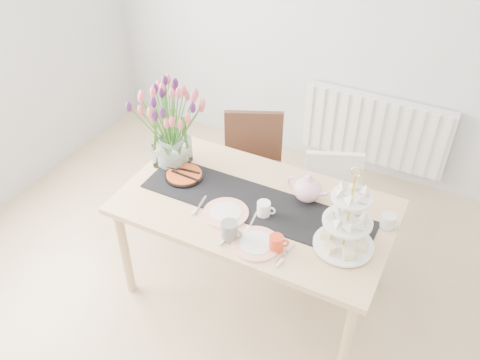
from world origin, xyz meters
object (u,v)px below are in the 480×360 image
at_px(radiator, 375,130).
at_px(mug_white, 264,209).
at_px(chair_brown, 253,162).
at_px(cream_jug, 388,221).
at_px(tulip_vase, 168,114).
at_px(tart_tin, 184,175).
at_px(mug_grey, 229,231).
at_px(teapot, 308,189).
at_px(dining_table, 255,214).
at_px(plate_right, 256,244).
at_px(mug_orange, 276,243).
at_px(cake_stand, 346,228).
at_px(plate_left, 226,213).
at_px(chair_white, 331,201).

height_order(radiator, mug_white, mug_white).
relative_size(chair_brown, mug_white, 9.30).
relative_size(radiator, cream_jug, 14.82).
height_order(chair_brown, tulip_vase, tulip_vase).
xyz_separation_m(tart_tin, mug_grey, (0.50, -0.34, 0.04)).
bearing_deg(tart_tin, teapot, 10.49).
bearing_deg(radiator, chair_brown, -125.86).
xyz_separation_m(dining_table, chair_brown, (-0.34, 0.68, -0.17)).
bearing_deg(tulip_vase, chair_brown, 61.05).
relative_size(teapot, plate_right, 1.01).
bearing_deg(chair_brown, mug_grey, -95.75).
xyz_separation_m(radiator, tart_tin, (-0.84, -1.57, 0.31)).
bearing_deg(dining_table, radiator, 78.49).
bearing_deg(mug_grey, radiator, 83.92).
xyz_separation_m(mug_white, mug_orange, (0.17, -0.22, -0.00)).
xyz_separation_m(cake_stand, plate_left, (-0.68, -0.06, -0.13)).
height_order(radiator, teapot, teapot).
bearing_deg(cream_jug, plate_right, -134.27).
bearing_deg(plate_left, cream_jug, 20.34).
xyz_separation_m(tulip_vase, mug_grey, (0.64, -0.43, -0.32)).
relative_size(tulip_vase, mug_grey, 6.27).
bearing_deg(tulip_vase, teapot, 3.25).
xyz_separation_m(dining_table, mug_grey, (-0.01, -0.31, 0.13)).
relative_size(teapot, plate_left, 1.01).
bearing_deg(teapot, chair_white, 94.10).
height_order(chair_white, tulip_vase, tulip_vase).
distance_m(chair_brown, mug_grey, 1.09).
distance_m(tart_tin, plate_left, 0.43).
bearing_deg(chair_white, tulip_vase, -176.20).
height_order(cream_jug, mug_grey, mug_grey).
distance_m(cake_stand, teapot, 0.41).
bearing_deg(chair_white, plate_right, -122.11).
relative_size(chair_white, mug_grey, 7.18).
height_order(teapot, mug_orange, teapot).
xyz_separation_m(tart_tin, mug_white, (0.59, -0.09, 0.03)).
bearing_deg(plate_right, mug_orange, 8.99).
bearing_deg(mug_white, plate_left, -164.10).
xyz_separation_m(tulip_vase, tart_tin, (0.14, -0.09, -0.36)).
bearing_deg(mug_grey, chair_white, 74.69).
distance_m(cream_jug, plate_left, 0.91).
xyz_separation_m(tulip_vase, cream_jug, (1.38, 0.04, -0.33)).
bearing_deg(mug_grey, plate_left, 127.66).
height_order(radiator, tart_tin, tart_tin).
height_order(chair_brown, mug_orange, chair_brown).
bearing_deg(chair_white, tart_tin, -167.88).
height_order(tulip_vase, cake_stand, tulip_vase).
height_order(teapot, plate_right, teapot).
bearing_deg(tulip_vase, tart_tin, -32.80).
xyz_separation_m(chair_brown, mug_orange, (0.59, -0.96, 0.30)).
distance_m(radiator, mug_white, 1.72).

